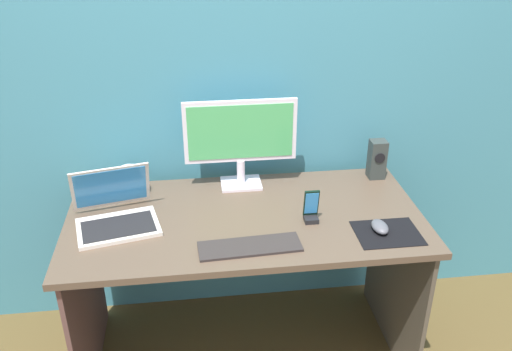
{
  "coord_description": "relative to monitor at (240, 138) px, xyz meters",
  "views": [
    {
      "loc": [
        -0.19,
        -1.89,
        1.91
      ],
      "look_at": [
        0.04,
        -0.02,
        0.94
      ],
      "focal_mm": 38.13,
      "sensor_mm": 36.0,
      "label": 1
    }
  ],
  "objects": [
    {
      "name": "wall_back",
      "position": [
        -0.01,
        0.16,
        0.27
      ],
      "size": [
        6.0,
        0.04,
        2.5
      ],
      "primitive_type": "cube",
      "color": "teal",
      "rests_on": "ground_plane"
    },
    {
      "name": "fishbowl",
      "position": [
        -0.49,
        -0.02,
        -0.16
      ],
      "size": [
        0.14,
        0.14,
        0.14
      ],
      "primitive_type": "sphere",
      "color": "silver",
      "rests_on": "desk"
    },
    {
      "name": "ground_plane",
      "position": [
        -0.01,
        -0.27,
        -0.98
      ],
      "size": [
        8.0,
        8.0,
        0.0
      ],
      "primitive_type": "plane",
      "color": "brown"
    },
    {
      "name": "keyboard_external",
      "position": [
        -0.02,
        -0.5,
        -0.23
      ],
      "size": [
        0.39,
        0.14,
        0.01
      ],
      "primitive_type": "cube",
      "rotation": [
        0.0,
        0.0,
        0.05
      ],
      "color": "#2E2827",
      "rests_on": "desk"
    },
    {
      "name": "laptop",
      "position": [
        -0.53,
        -0.26,
        -0.19
      ],
      "size": [
        0.37,
        0.35,
        0.22
      ],
      "color": "silver",
      "rests_on": "desk"
    },
    {
      "name": "speaker_right",
      "position": [
        0.63,
        -0.0,
        -0.14
      ],
      "size": [
        0.07,
        0.07,
        0.18
      ],
      "color": "#303937",
      "rests_on": "desk"
    },
    {
      "name": "monitor",
      "position": [
        0.0,
        0.0,
        0.0
      ],
      "size": [
        0.49,
        0.14,
        0.4
      ],
      "color": "silver",
      "rests_on": "desk"
    },
    {
      "name": "desk",
      "position": [
        -0.01,
        -0.27,
        -0.39
      ],
      "size": [
        1.45,
        0.72,
        0.75
      ],
      "color": "brown",
      "rests_on": "ground_plane"
    },
    {
      "name": "phone_in_dock",
      "position": [
        0.25,
        -0.34,
        -0.18
      ],
      "size": [
        0.06,
        0.05,
        0.14
      ],
      "color": "black",
      "rests_on": "desk"
    },
    {
      "name": "mouse",
      "position": [
        0.5,
        -0.45,
        -0.21
      ],
      "size": [
        0.06,
        0.1,
        0.04
      ],
      "primitive_type": "ellipsoid",
      "rotation": [
        0.0,
        0.0,
        0.05
      ],
      "color": "#52535B",
      "rests_on": "mousepad"
    },
    {
      "name": "mousepad",
      "position": [
        0.52,
        -0.47,
        -0.23
      ],
      "size": [
        0.25,
        0.2,
        0.0
      ],
      "primitive_type": "cube",
      "color": "black",
      "rests_on": "desk"
    }
  ]
}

